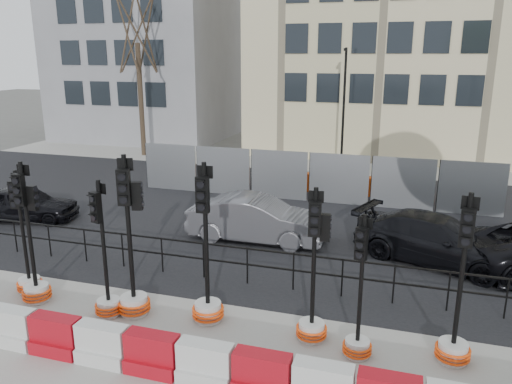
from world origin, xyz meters
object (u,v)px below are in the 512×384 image
(traffic_signal_a, at_px, (27,268))
(traffic_signal_d, at_px, (133,279))
(car_a, at_px, (25,204))
(traffic_signal_h, at_px, (455,329))
(car_c, at_px, (437,240))

(traffic_signal_a, distance_m, traffic_signal_d, 3.07)
(traffic_signal_d, relative_size, car_a, 0.96)
(traffic_signal_d, bearing_deg, car_a, 130.38)
(traffic_signal_a, height_order, traffic_signal_h, traffic_signal_h)
(traffic_signal_h, distance_m, car_a, 14.58)
(traffic_signal_a, bearing_deg, traffic_signal_h, -9.80)
(traffic_signal_d, height_order, traffic_signal_h, traffic_signal_d)
(car_a, bearing_deg, traffic_signal_a, -151.04)
(traffic_signal_d, distance_m, traffic_signal_h, 6.75)
(traffic_signal_a, relative_size, car_a, 0.81)
(traffic_signal_a, distance_m, car_a, 6.10)
(traffic_signal_d, bearing_deg, traffic_signal_h, -14.32)
(traffic_signal_h, relative_size, car_c, 0.67)
(traffic_signal_a, xyz_separation_m, traffic_signal_d, (3.05, -0.20, 0.24))
(traffic_signal_d, distance_m, car_a, 8.55)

